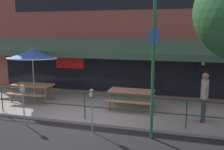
% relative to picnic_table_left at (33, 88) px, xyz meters
% --- Properties ---
extents(ground_plane, '(120.00, 120.00, 0.00)m').
position_rel_picnic_table_left_xyz_m(ground_plane, '(3.07, -1.83, -0.71)').
color(ground_plane, black).
extents(patio_deck, '(15.00, 4.00, 0.10)m').
position_rel_picnic_table_left_xyz_m(patio_deck, '(3.07, 0.17, -0.66)').
color(patio_deck, gray).
rests_on(patio_deck, ground).
extents(restaurant_building, '(15.00, 1.60, 6.94)m').
position_rel_picnic_table_left_xyz_m(restaurant_building, '(3.07, 2.39, 2.74)').
color(restaurant_building, brown).
rests_on(restaurant_building, ground).
extents(patio_railing, '(13.84, 0.04, 0.97)m').
position_rel_picnic_table_left_xyz_m(patio_railing, '(3.07, -1.53, 0.09)').
color(patio_railing, '#194723').
rests_on(patio_railing, patio_deck).
extents(picnic_table_left, '(1.80, 1.42, 0.76)m').
position_rel_picnic_table_left_xyz_m(picnic_table_left, '(0.00, 0.00, 0.00)').
color(picnic_table_left, '#997047').
rests_on(picnic_table_left, patio_deck).
extents(picnic_table_centre, '(1.80, 1.42, 0.76)m').
position_rel_picnic_table_left_xyz_m(picnic_table_centre, '(4.44, 0.07, 0.00)').
color(picnic_table_centre, '#997047').
rests_on(picnic_table_centre, patio_deck).
extents(patio_umbrella_left, '(2.14, 2.14, 2.38)m').
position_rel_picnic_table_left_xyz_m(patio_umbrella_left, '(0.00, 0.12, 1.47)').
color(patio_umbrella_left, '#B7B2A8').
rests_on(patio_umbrella_left, patio_deck).
extents(pedestrian_walking, '(0.27, 0.62, 1.71)m').
position_rel_picnic_table_left_xyz_m(pedestrian_walking, '(7.10, -0.69, 0.35)').
color(pedestrian_walking, '#333338').
rests_on(pedestrian_walking, patio_deck).
extents(parking_meter_near, '(0.15, 0.16, 1.42)m').
position_rel_picnic_table_left_xyz_m(parking_meter_near, '(1.16, -2.34, 0.44)').
color(parking_meter_near, gray).
rests_on(parking_meter_near, ground).
extents(parking_meter_far, '(0.15, 0.16, 1.42)m').
position_rel_picnic_table_left_xyz_m(parking_meter_far, '(3.65, -2.34, 0.44)').
color(parking_meter_far, gray).
rests_on(parking_meter_far, ground).
extents(street_sign_pole, '(0.28, 0.09, 4.25)m').
position_rel_picnic_table_left_xyz_m(street_sign_pole, '(5.51, -2.28, 1.48)').
color(street_sign_pole, '#1E6033').
rests_on(street_sign_pole, ground).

